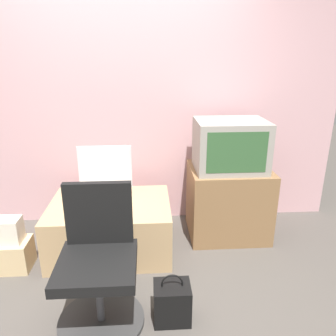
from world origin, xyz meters
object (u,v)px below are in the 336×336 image
Objects in this scene: main_monitor at (105,172)px; keyboard at (100,207)px; cardboard_box_lower at (14,255)px; handbag at (172,302)px; crt_tv at (230,145)px; mouse at (127,207)px; office_chair at (99,267)px.

main_monitor reaches higher than keyboard.
handbag is (1.28, -0.65, 0.01)m from cardboard_box_lower.
crt_tv reaches higher than main_monitor.
mouse is 1.02m from cardboard_box_lower.
cardboard_box_lower is at bearing -151.71° from main_monitor.
mouse is 0.20× the size of cardboard_box_lower.
cardboard_box_lower is (-0.95, -0.12, -0.35)m from mouse.
crt_tv is at bearing 60.54° from handbag.
office_chair reaches higher than handbag.
keyboard is 0.23m from mouse.
crt_tv is at bearing 12.95° from cardboard_box_lower.
keyboard is 1.29m from crt_tv.
cardboard_box_lower is at bearing -167.05° from crt_tv.
mouse is 0.09× the size of crt_tv.
office_chair reaches higher than keyboard.
mouse is (0.20, -0.28, -0.22)m from main_monitor.
mouse reaches higher than cardboard_box_lower.
mouse is 1.09m from crt_tv.
keyboard is at bearing 96.26° from office_chair.
office_chair is 1.03m from cardboard_box_lower.
keyboard reaches higher than cardboard_box_lower.
keyboard is 6.38× the size of mouse.
mouse is at bearing 7.21° from cardboard_box_lower.
main_monitor reaches higher than office_chair.
main_monitor is 1.16m from crt_tv.
cardboard_box_lower is (-0.72, -0.15, -0.35)m from keyboard.
main_monitor is 0.52× the size of office_chair.
mouse is at bearing -54.38° from main_monitor.
crt_tv reaches higher than mouse.
handbag is at bearing -119.46° from crt_tv.
mouse is at bearing 112.99° from handbag.
office_chair is (-1.09, -1.03, -0.52)m from crt_tv.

